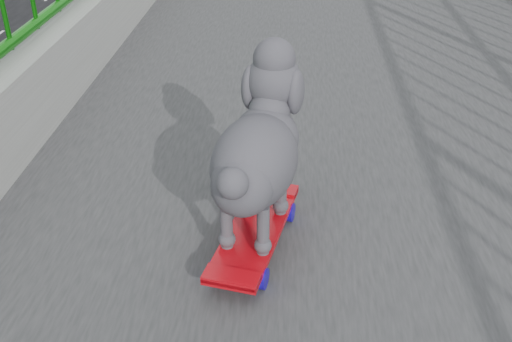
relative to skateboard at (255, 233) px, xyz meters
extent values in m
cube|color=slate|center=(0.48, 7.18, -3.80)|extent=(1.20, 1.20, 6.50)
cube|color=red|center=(0.00, 0.00, 0.01)|extent=(0.24, 0.51, 0.02)
cube|color=#99999E|center=(-0.03, -0.15, -0.01)|extent=(0.09, 0.05, 0.02)
cylinder|color=#1507A1|center=(-0.09, -0.14, -0.02)|extent=(0.04, 0.06, 0.06)
sphere|color=yellow|center=(-0.09, -0.14, -0.02)|extent=(0.02, 0.02, 0.02)
cylinder|color=#1507A1|center=(0.03, -0.17, -0.02)|extent=(0.04, 0.06, 0.06)
sphere|color=yellow|center=(0.03, -0.17, -0.02)|extent=(0.02, 0.02, 0.02)
cube|color=#99999E|center=(0.03, 0.15, -0.01)|extent=(0.09, 0.05, 0.02)
cylinder|color=#1507A1|center=(-0.03, 0.17, -0.02)|extent=(0.04, 0.06, 0.06)
sphere|color=yellow|center=(-0.03, 0.17, -0.02)|extent=(0.02, 0.02, 0.02)
cylinder|color=#1507A1|center=(0.09, 0.14, -0.02)|extent=(0.04, 0.06, 0.06)
sphere|color=yellow|center=(0.09, 0.14, -0.02)|extent=(0.02, 0.02, 0.02)
ellipsoid|color=#312F34|center=(0.00, 0.00, 0.23)|extent=(0.29, 0.38, 0.23)
sphere|color=#312F34|center=(0.04, 0.19, 0.38)|extent=(0.15, 0.15, 0.15)
sphere|color=black|center=(0.06, 0.29, 0.36)|extent=(0.03, 0.03, 0.03)
sphere|color=#312F34|center=(-0.04, -0.18, 0.27)|extent=(0.08, 0.08, 0.08)
cylinder|color=#312F34|center=(-0.03, 0.10, 0.09)|extent=(0.03, 0.03, 0.14)
cylinder|color=#312F34|center=(0.07, 0.08, 0.09)|extent=(0.03, 0.03, 0.14)
cylinder|color=#312F34|center=(-0.07, -0.08, 0.09)|extent=(0.03, 0.03, 0.14)
cylinder|color=#312F34|center=(0.03, -0.10, 0.09)|extent=(0.03, 0.03, 0.14)
camera|label=1|loc=(0.08, -1.34, 0.99)|focal=42.00mm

